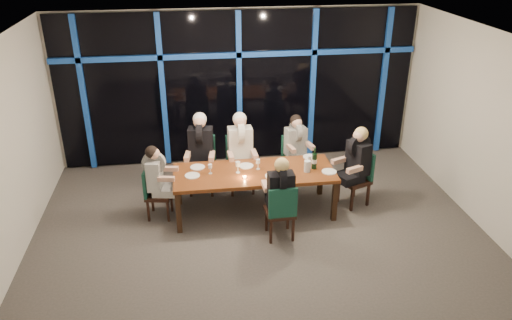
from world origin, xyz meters
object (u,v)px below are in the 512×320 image
at_px(chair_end_left, 154,190).
at_px(diner_far_mid, 240,141).
at_px(diner_far_left, 200,142).
at_px(dining_table, 254,175).
at_px(chair_end_right, 358,175).
at_px(diner_end_right, 357,155).
at_px(chair_far_left, 202,161).
at_px(water_pitcher, 307,166).
at_px(diner_end_left, 157,171).
at_px(diner_near_mid, 280,186).
at_px(diner_far_right, 296,140).
at_px(chair_near_mid, 281,210).
at_px(wine_bottle, 314,161).
at_px(chair_far_right, 294,156).
at_px(chair_far_mid, 240,160).

distance_m(chair_end_left, diner_far_mid, 1.71).
bearing_deg(diner_far_left, dining_table, -36.95).
bearing_deg(chair_end_left, chair_end_right, -81.07).
bearing_deg(diner_end_right, chair_far_left, -131.86).
xyz_separation_m(diner_far_left, water_pitcher, (1.67, -0.95, -0.12)).
relative_size(dining_table, diner_end_left, 3.10).
xyz_separation_m(dining_table, chair_far_left, (-0.81, 0.92, -0.12)).
bearing_deg(diner_near_mid, diner_far_right, -111.61).
relative_size(chair_end_right, diner_far_right, 1.10).
bearing_deg(chair_near_mid, diner_far_left, -58.54).
height_order(wine_bottle, water_pitcher, wine_bottle).
distance_m(dining_table, diner_far_right, 1.32).
height_order(chair_far_right, wine_bottle, wine_bottle).
relative_size(chair_far_right, diner_near_mid, 1.00).
relative_size(chair_near_mid, diner_end_left, 1.10).
height_order(diner_far_left, water_pitcher, diner_far_left).
relative_size(diner_end_left, wine_bottle, 2.33).
height_order(dining_table, diner_far_mid, diner_far_mid).
relative_size(diner_near_mid, wine_bottle, 2.49).
xyz_separation_m(dining_table, chair_far_mid, (-0.14, 0.86, -0.12)).
distance_m(chair_far_mid, diner_far_mid, 0.41).
height_order(diner_far_left, diner_near_mid, diner_far_left).
xyz_separation_m(diner_end_left, water_pitcher, (2.40, -0.20, 0.02)).
relative_size(chair_end_left, diner_near_mid, 0.96).
bearing_deg(diner_far_left, diner_near_mid, -47.03).
distance_m(diner_far_right, water_pitcher, 1.07).
bearing_deg(dining_table, wine_bottle, -1.41).
distance_m(chair_far_mid, chair_end_right, 2.09).
height_order(diner_far_left, diner_far_right, diner_far_left).
xyz_separation_m(chair_far_mid, chair_near_mid, (0.42, -1.71, -0.05)).
bearing_deg(chair_far_mid, diner_near_mid, -78.33).
bearing_deg(diner_end_right, diner_far_left, -130.05).
distance_m(chair_end_right, diner_far_right, 1.30).
relative_size(dining_table, diner_far_left, 2.64).
xyz_separation_m(diner_end_left, diner_near_mid, (1.83, -0.85, 0.06)).
bearing_deg(dining_table, diner_far_mid, 99.80).
height_order(chair_near_mid, diner_far_right, diner_far_right).
xyz_separation_m(diner_end_right, water_pitcher, (-0.87, -0.14, -0.07)).
height_order(chair_far_mid, diner_near_mid, diner_near_mid).
height_order(chair_far_right, diner_far_right, diner_far_right).
bearing_deg(chair_end_left, diner_end_right, -81.61).
bearing_deg(wine_bottle, diner_far_right, 94.90).
height_order(chair_near_mid, diner_end_left, diner_end_left).
distance_m(diner_near_mid, wine_bottle, 1.03).
distance_m(chair_end_left, chair_near_mid, 2.13).
distance_m(chair_far_left, chair_end_right, 2.74).
bearing_deg(wine_bottle, chair_end_left, 177.55).
bearing_deg(chair_far_left, chair_end_left, -126.05).
relative_size(chair_far_mid, chair_end_right, 1.05).
bearing_deg(wine_bottle, dining_table, 178.59).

